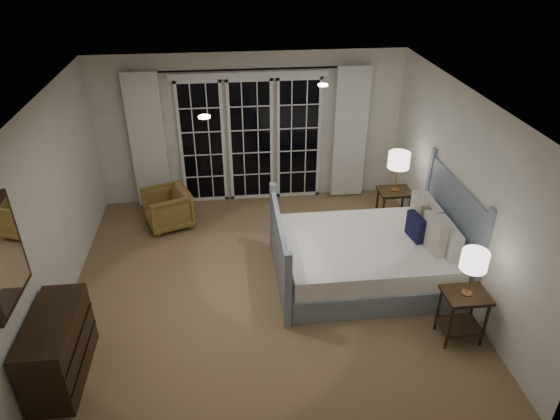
{
  "coord_description": "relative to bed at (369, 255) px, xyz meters",
  "views": [
    {
      "loc": [
        -0.38,
        -5.27,
        4.17
      ],
      "look_at": [
        0.23,
        0.14,
        1.05
      ],
      "focal_mm": 32.0,
      "sensor_mm": 36.0,
      "label": 1
    }
  ],
  "objects": [
    {
      "name": "floor",
      "position": [
        -1.41,
        -0.02,
        -0.34
      ],
      "size": [
        5.0,
        5.0,
        0.0
      ],
      "primitive_type": "plane",
      "color": "olive",
      "rests_on": "ground"
    },
    {
      "name": "ceiling",
      "position": [
        -1.41,
        -0.02,
        2.16
      ],
      "size": [
        5.0,
        5.0,
        0.0
      ],
      "primitive_type": "plane",
      "rotation": [
        3.14,
        0.0,
        0.0
      ],
      "color": "white",
      "rests_on": "wall_back"
    },
    {
      "name": "wall_left",
      "position": [
        -3.91,
        -0.02,
        0.91
      ],
      "size": [
        0.02,
        5.0,
        2.5
      ],
      "primitive_type": "cube",
      "color": "beige",
      "rests_on": "floor"
    },
    {
      "name": "wall_right",
      "position": [
        1.09,
        -0.02,
        0.91
      ],
      "size": [
        0.02,
        5.0,
        2.5
      ],
      "primitive_type": "cube",
      "color": "beige",
      "rests_on": "floor"
    },
    {
      "name": "wall_back",
      "position": [
        -1.41,
        2.48,
        0.91
      ],
      "size": [
        5.0,
        0.02,
        2.5
      ],
      "primitive_type": "cube",
      "color": "beige",
      "rests_on": "floor"
    },
    {
      "name": "wall_front",
      "position": [
        -1.41,
        -2.52,
        0.91
      ],
      "size": [
        5.0,
        0.02,
        2.5
      ],
      "primitive_type": "cube",
      "color": "beige",
      "rests_on": "floor"
    },
    {
      "name": "french_doors",
      "position": [
        -1.41,
        2.44,
        0.75
      ],
      "size": [
        2.5,
        0.04,
        2.2
      ],
      "color": "black",
      "rests_on": "wall_back"
    },
    {
      "name": "curtain_rod",
      "position": [
        -1.41,
        2.38,
        1.91
      ],
      "size": [
        3.5,
        0.03,
        0.03
      ],
      "primitive_type": "cylinder",
      "rotation": [
        0.0,
        1.57,
        0.0
      ],
      "color": "black",
      "rests_on": "wall_back"
    },
    {
      "name": "curtain_left",
      "position": [
        -3.06,
        2.36,
        0.81
      ],
      "size": [
        0.55,
        0.1,
        2.25
      ],
      "primitive_type": "cube",
      "color": "silver",
      "rests_on": "curtain_rod"
    },
    {
      "name": "curtain_right",
      "position": [
        0.24,
        2.36,
        0.81
      ],
      "size": [
        0.55,
        0.1,
        2.25
      ],
      "primitive_type": "cube",
      "color": "silver",
      "rests_on": "curtain_rod"
    },
    {
      "name": "downlight_a",
      "position": [
        -0.61,
        0.58,
        2.15
      ],
      "size": [
        0.12,
        0.12,
        0.01
      ],
      "primitive_type": "cylinder",
      "color": "white",
      "rests_on": "ceiling"
    },
    {
      "name": "downlight_b",
      "position": [
        -2.01,
        -0.42,
        2.15
      ],
      "size": [
        0.12,
        0.12,
        0.01
      ],
      "primitive_type": "cylinder",
      "color": "white",
      "rests_on": "ceiling"
    },
    {
      "name": "bed",
      "position": [
        0.0,
        0.0,
        0.0
      ],
      "size": [
        2.34,
        1.69,
        1.37
      ],
      "color": "gray",
      "rests_on": "floor"
    },
    {
      "name": "nightstand_left",
      "position": [
        0.73,
        -1.24,
        0.08
      ],
      "size": [
        0.49,
        0.39,
        0.64
      ],
      "color": "#322110",
      "rests_on": "floor"
    },
    {
      "name": "nightstand_right",
      "position": [
        0.71,
        1.23,
        0.08
      ],
      "size": [
        0.49,
        0.39,
        0.64
      ],
      "color": "#322110",
      "rests_on": "floor"
    },
    {
      "name": "lamp_left",
      "position": [
        0.73,
        -1.24,
        0.74
      ],
      "size": [
        0.29,
        0.29,
        0.56
      ],
      "color": "#B07D46",
      "rests_on": "nightstand_left"
    },
    {
      "name": "lamp_right",
      "position": [
        0.71,
        1.23,
        0.8
      ],
      "size": [
        0.32,
        0.32,
        0.62
      ],
      "color": "#B07D46",
      "rests_on": "nightstand_right"
    },
    {
      "name": "armchair",
      "position": [
        -2.79,
        1.65,
        -0.03
      ],
      "size": [
        0.86,
        0.85,
        0.62
      ],
      "primitive_type": "imported",
      "rotation": [
        0.0,
        0.0,
        -1.21
      ],
      "color": "brown",
      "rests_on": "floor"
    },
    {
      "name": "dresser",
      "position": [
        -3.64,
        -1.33,
        0.05
      ],
      "size": [
        0.47,
        1.11,
        0.78
      ],
      "color": "#322110",
      "rests_on": "floor"
    },
    {
      "name": "mirror",
      "position": [
        -3.88,
        -1.33,
        1.21
      ],
      "size": [
        0.05,
        0.85,
        1.0
      ],
      "color": "#322110",
      "rests_on": "wall_left"
    }
  ]
}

